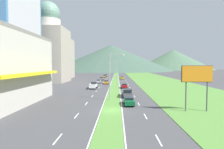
{
  "coord_description": "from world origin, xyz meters",
  "views": [
    {
      "loc": [
        0.96,
        -29.31,
        7.49
      ],
      "look_at": [
        -1.27,
        45.03,
        3.67
      ],
      "focal_mm": 28.8,
      "sensor_mm": 36.0,
      "label": 1
    }
  ],
  "objects_px": {
    "car_2": "(104,76)",
    "car_3": "(106,82)",
    "car_0": "(129,101)",
    "pickup_truck_1": "(127,93)",
    "car_7": "(102,79)",
    "street_lamp_far": "(116,69)",
    "billboard_roadside": "(197,76)",
    "car_4": "(106,75)",
    "pickup_truck_0": "(94,85)",
    "street_lamp_mid": "(116,72)",
    "car_5": "(124,86)",
    "street_lamp_near": "(111,73)",
    "car_1": "(122,78)",
    "car_6": "(99,81)"
  },
  "relations": [
    {
      "from": "billboard_roadside",
      "to": "pickup_truck_1",
      "type": "height_order",
      "value": "billboard_roadside"
    },
    {
      "from": "street_lamp_far",
      "to": "street_lamp_mid",
      "type": "bearing_deg",
      "value": -89.13
    },
    {
      "from": "street_lamp_near",
      "to": "car_4",
      "type": "distance_m",
      "value": 79.7
    },
    {
      "from": "car_1",
      "to": "car_5",
      "type": "xyz_separation_m",
      "value": [
        -0.33,
        -38.09,
        0.03
      ]
    },
    {
      "from": "car_0",
      "to": "pickup_truck_1",
      "type": "distance_m",
      "value": 8.42
    },
    {
      "from": "street_lamp_mid",
      "to": "street_lamp_far",
      "type": "height_order",
      "value": "street_lamp_far"
    },
    {
      "from": "street_lamp_near",
      "to": "pickup_truck_0",
      "type": "bearing_deg",
      "value": 108.54
    },
    {
      "from": "billboard_roadside",
      "to": "car_2",
      "type": "xyz_separation_m",
      "value": [
        -20.65,
        78.96,
        -4.98
      ]
    },
    {
      "from": "pickup_truck_0",
      "to": "pickup_truck_1",
      "type": "bearing_deg",
      "value": -146.73
    },
    {
      "from": "pickup_truck_0",
      "to": "pickup_truck_1",
      "type": "height_order",
      "value": "same"
    },
    {
      "from": "street_lamp_far",
      "to": "car_3",
      "type": "height_order",
      "value": "street_lamp_far"
    },
    {
      "from": "car_0",
      "to": "car_5",
      "type": "bearing_deg",
      "value": 179.84
    },
    {
      "from": "street_lamp_near",
      "to": "car_2",
      "type": "distance_m",
      "value": 70.18
    },
    {
      "from": "car_0",
      "to": "car_3",
      "type": "height_order",
      "value": "car_3"
    },
    {
      "from": "street_lamp_near",
      "to": "car_7",
      "type": "distance_m",
      "value": 52.35
    },
    {
      "from": "street_lamp_mid",
      "to": "pickup_truck_1",
      "type": "xyz_separation_m",
      "value": [
        2.9,
        -20.65,
        -4.05
      ]
    },
    {
      "from": "car_3",
      "to": "car_5",
      "type": "relative_size",
      "value": 0.99
    },
    {
      "from": "car_0",
      "to": "car_5",
      "type": "relative_size",
      "value": 1.16
    },
    {
      "from": "car_1",
      "to": "car_7",
      "type": "relative_size",
      "value": 0.95
    },
    {
      "from": "billboard_roadside",
      "to": "car_0",
      "type": "xyz_separation_m",
      "value": [
        -10.57,
        4.7,
        -4.94
      ]
    },
    {
      "from": "billboard_roadside",
      "to": "car_3",
      "type": "xyz_separation_m",
      "value": [
        -17.3,
        42.55,
        -4.93
      ]
    },
    {
      "from": "street_lamp_near",
      "to": "street_lamp_far",
      "type": "height_order",
      "value": "street_lamp_near"
    },
    {
      "from": "street_lamp_near",
      "to": "car_4",
      "type": "xyz_separation_m",
      "value": [
        -6.38,
        79.29,
        -4.97
      ]
    },
    {
      "from": "street_lamp_mid",
      "to": "pickup_truck_0",
      "type": "relative_size",
      "value": 1.61
    },
    {
      "from": "street_lamp_near",
      "to": "street_lamp_mid",
      "type": "relative_size",
      "value": 1.15
    },
    {
      "from": "billboard_roadside",
      "to": "pickup_truck_1",
      "type": "distance_m",
      "value": 17.42
    },
    {
      "from": "street_lamp_near",
      "to": "car_1",
      "type": "height_order",
      "value": "street_lamp_near"
    },
    {
      "from": "pickup_truck_0",
      "to": "street_lamp_far",
      "type": "bearing_deg",
      "value": -12.87
    },
    {
      "from": "street_lamp_mid",
      "to": "street_lamp_near",
      "type": "bearing_deg",
      "value": -91.71
    },
    {
      "from": "car_0",
      "to": "car_1",
      "type": "distance_m",
      "value": 62.95
    },
    {
      "from": "billboard_roadside",
      "to": "car_3",
      "type": "distance_m",
      "value": 46.19
    },
    {
      "from": "street_lamp_near",
      "to": "car_1",
      "type": "bearing_deg",
      "value": 86.18
    },
    {
      "from": "street_lamp_far",
      "to": "car_6",
      "type": "xyz_separation_m",
      "value": [
        -7.04,
        -11.71,
        -4.93
      ]
    },
    {
      "from": "car_5",
      "to": "car_7",
      "type": "distance_m",
      "value": 33.02
    },
    {
      "from": "car_4",
      "to": "pickup_truck_1",
      "type": "height_order",
      "value": "pickup_truck_1"
    },
    {
      "from": "car_2",
      "to": "pickup_truck_0",
      "type": "distance_m",
      "value": 50.48
    },
    {
      "from": "street_lamp_far",
      "to": "car_0",
      "type": "xyz_separation_m",
      "value": [
        3.14,
        -53.56,
        -4.92
      ]
    },
    {
      "from": "street_lamp_mid",
      "to": "car_5",
      "type": "xyz_separation_m",
      "value": [
        2.84,
        -4.2,
        -4.27
      ]
    },
    {
      "from": "car_2",
      "to": "car_6",
      "type": "relative_size",
      "value": 0.95
    },
    {
      "from": "car_4",
      "to": "pickup_truck_0",
      "type": "distance_m",
      "value": 60.08
    },
    {
      "from": "car_2",
      "to": "car_3",
      "type": "relative_size",
      "value": 1.01
    },
    {
      "from": "street_lamp_mid",
      "to": "pickup_truck_0",
      "type": "bearing_deg",
      "value": -143.62
    },
    {
      "from": "car_0",
      "to": "street_lamp_near",
      "type": "bearing_deg",
      "value": -142.51
    },
    {
      "from": "car_0",
      "to": "car_3",
      "type": "relative_size",
      "value": 1.17
    },
    {
      "from": "car_6",
      "to": "pickup_truck_0",
      "type": "distance_m",
      "value": 18.08
    },
    {
      "from": "car_0",
      "to": "billboard_roadside",
      "type": "bearing_deg",
      "value": 66.01
    },
    {
      "from": "street_lamp_near",
      "to": "car_0",
      "type": "xyz_separation_m",
      "value": [
        3.5,
        -4.57,
        -4.99
      ]
    },
    {
      "from": "car_1",
      "to": "car_3",
      "type": "distance_m",
      "value": 26.1
    },
    {
      "from": "car_7",
      "to": "pickup_truck_1",
      "type": "relative_size",
      "value": 0.88
    },
    {
      "from": "car_7",
      "to": "street_lamp_far",
      "type": "bearing_deg",
      "value": -110.75
    }
  ]
}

